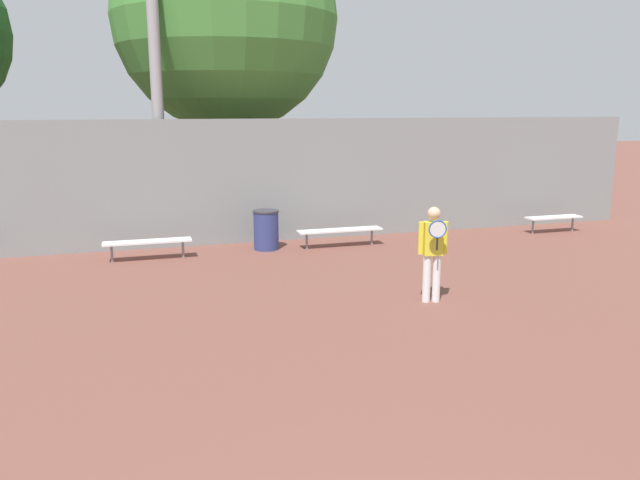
{
  "coord_description": "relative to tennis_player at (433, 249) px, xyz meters",
  "views": [
    {
      "loc": [
        -1.6,
        -2.06,
        3.38
      ],
      "look_at": [
        1.69,
        8.68,
        0.98
      ],
      "focal_mm": 35.0,
      "sensor_mm": 36.0,
      "label": 1
    }
  ],
  "objects": [
    {
      "name": "bench_by_gate",
      "position": [
        6.07,
        4.67,
        -0.56
      ],
      "size": [
        1.6,
        0.4,
        0.44
      ],
      "color": "white",
      "rests_on": "ground_plane"
    },
    {
      "name": "back_fence",
      "position": [
        -3.37,
        5.84,
        0.59
      ],
      "size": [
        24.73,
        0.06,
        3.1
      ],
      "color": "gray",
      "rests_on": "ground_plane"
    },
    {
      "name": "tennis_player",
      "position": [
        0.0,
        0.0,
        0.0
      ],
      "size": [
        0.51,
        0.45,
        1.7
      ],
      "rotation": [
        0.0,
        0.0,
        -0.22
      ],
      "color": "silver",
      "rests_on": "ground_plane"
    },
    {
      "name": "trash_bin",
      "position": [
        -1.9,
        4.94,
        -0.48
      ],
      "size": [
        0.63,
        0.63,
        0.95
      ],
      "color": "navy",
      "rests_on": "ground_plane"
    },
    {
      "name": "bench_courtside_far",
      "position": [
        -4.68,
        4.67,
        -0.56
      ],
      "size": [
        1.94,
        0.4,
        0.44
      ],
      "color": "white",
      "rests_on": "ground_plane"
    },
    {
      "name": "tree_green_tall",
      "position": [
        -2.12,
        8.8,
        4.85
      ],
      "size": [
        6.28,
        6.28,
        8.96
      ],
      "color": "brown",
      "rests_on": "ground_plane"
    },
    {
      "name": "bench_courtside_near",
      "position": [
        -0.11,
        4.67,
        -0.56
      ],
      "size": [
        2.11,
        0.4,
        0.44
      ],
      "color": "white",
      "rests_on": "ground_plane"
    }
  ]
}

